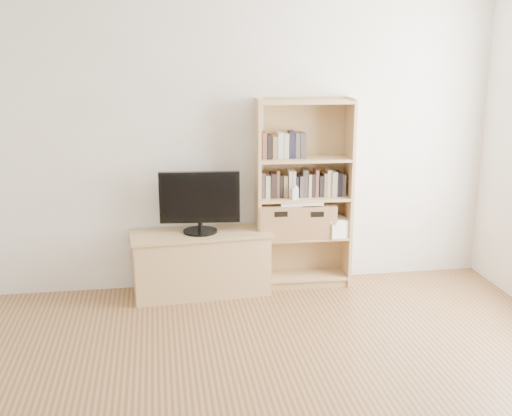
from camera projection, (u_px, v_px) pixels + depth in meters
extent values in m
cube|color=silver|center=(235.00, 137.00, 5.42)|extent=(4.50, 0.02, 2.60)
cube|color=tan|center=(201.00, 264.00, 5.44)|extent=(1.16, 0.51, 0.52)
cube|color=tan|center=(304.00, 194.00, 5.49)|extent=(0.83, 0.32, 1.63)
cube|color=black|center=(200.00, 202.00, 5.30)|extent=(0.67, 0.11, 0.52)
cube|color=#3F3733|center=(303.00, 183.00, 5.49)|extent=(0.86, 0.24, 0.23)
cube|color=#3F3733|center=(283.00, 145.00, 5.38)|extent=(0.42, 0.17, 0.22)
cube|color=white|center=(295.00, 194.00, 5.39)|extent=(0.05, 0.04, 0.10)
cube|color=#A07448|center=(278.00, 220.00, 5.52)|extent=(0.37, 0.31, 0.29)
cube|color=#A07448|center=(315.00, 219.00, 5.56)|extent=(0.36, 0.31, 0.28)
cube|color=white|center=(300.00, 201.00, 5.49)|extent=(0.37, 0.27, 0.03)
cube|color=silver|center=(335.00, 227.00, 5.60)|extent=(0.25, 0.32, 0.13)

